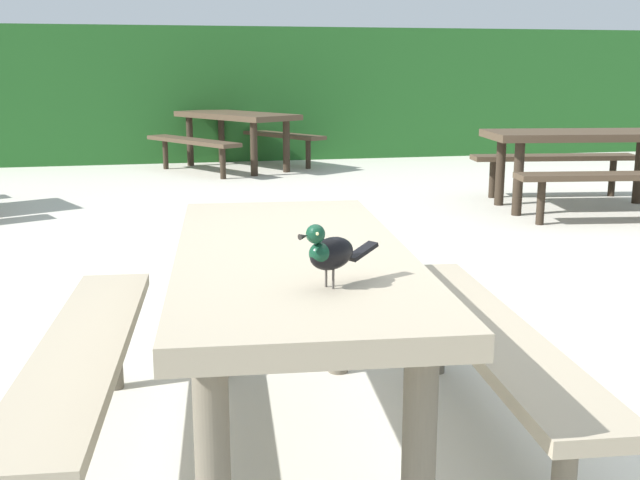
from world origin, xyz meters
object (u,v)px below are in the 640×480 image
(picnic_table_mid_left, at_px, (236,127))
(picnic_table_foreground, at_px, (292,301))
(bird_grackle, at_px, (329,252))
(picnic_table_mid_right, at_px, (583,151))

(picnic_table_mid_left, bearing_deg, picnic_table_foreground, -94.75)
(picnic_table_foreground, distance_m, bird_grackle, 0.57)
(bird_grackle, height_order, picnic_table_mid_left, bird_grackle)
(bird_grackle, distance_m, picnic_table_mid_right, 5.79)
(bird_grackle, bearing_deg, picnic_table_foreground, 91.69)
(bird_grackle, relative_size, picnic_table_mid_left, 0.11)
(picnic_table_foreground, height_order, picnic_table_mid_left, same)
(picnic_table_foreground, relative_size, bird_grackle, 7.21)
(bird_grackle, relative_size, picnic_table_mid_right, 0.13)
(picnic_table_mid_right, bearing_deg, picnic_table_foreground, -130.69)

